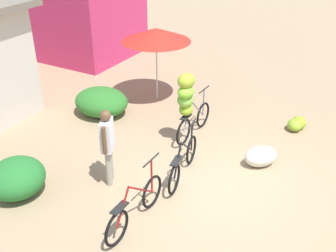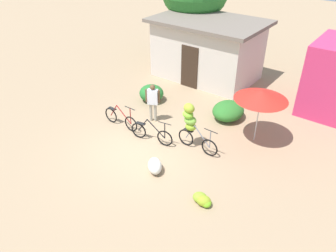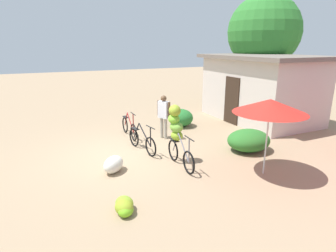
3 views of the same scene
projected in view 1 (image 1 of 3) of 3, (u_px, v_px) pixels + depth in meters
ground_plane at (212, 186)px, 7.87m from camera, size 60.00×60.00×0.00m
shop_pink at (89, 14)px, 14.00m from camera, size 3.20×2.80×2.92m
hedge_bush_front_left at (17, 178)px, 7.48m from camera, size 1.08×1.04×0.73m
hedge_bush_front_right at (101, 102)px, 10.40m from camera, size 1.21×1.43×0.69m
market_umbrella at (156, 35)px, 10.50m from camera, size 1.84×1.84×2.01m
bicycle_leftmost at (136, 207)px, 6.79m from camera, size 1.69×0.14×1.01m
bicycle_near_pile at (183, 162)px, 7.98m from camera, size 1.69×0.33×0.95m
bicycle_center_loaded at (188, 101)px, 8.89m from camera, size 1.61×0.45×1.69m
banana_pile_on_ground at (297, 123)px, 9.80m from camera, size 0.70×0.50×0.31m
produce_sack at (261, 156)px, 8.38m from camera, size 0.81×0.81×0.44m
person_vendor at (107, 140)px, 7.51m from camera, size 0.53×0.36×1.58m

